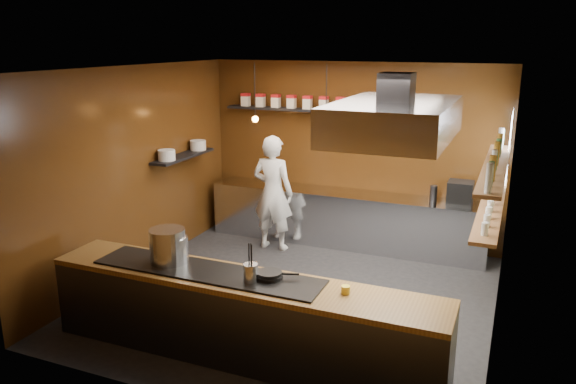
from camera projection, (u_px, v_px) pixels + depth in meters
The scene contains 26 objects.
floor at pixel (296, 296), 7.56m from camera, with size 5.00×5.00×0.00m, color black.
back_wall at pixel (352, 153), 9.39m from camera, with size 5.00×5.00×0.00m, color #371D0A.
left_wall at pixel (136, 171), 8.09m from camera, with size 5.00×5.00×0.00m, color #371D0A.
right_wall at pixel (505, 211), 6.23m from camera, with size 5.00×5.00×0.00m, color #433F26.
ceiling at pixel (297, 69), 6.77m from camera, with size 5.00×5.00×0.00m, color silver.
window_pane at pixel (509, 149), 7.66m from camera, with size 1.00×1.00×0.00m, color white.
prep_counter at pixel (344, 218), 9.37m from camera, with size 4.60×0.65×0.90m, color silver.
pass_counter at pixel (241, 317), 6.01m from camera, with size 4.40×0.72×0.94m.
tin_shelf at pixel (299, 110), 9.41m from camera, with size 2.60×0.26×0.04m, color black.
plate_shelf at pixel (183, 156), 8.91m from camera, with size 0.30×1.40×0.04m, color black.
bottle_shelf_upper at pixel (495, 167), 6.45m from camera, with size 0.26×2.80×0.04m, color brown.
bottle_shelf_lower at pixel (491, 206), 6.57m from camera, with size 0.26×2.80×0.04m, color brown.
extractor_hood at pixel (395, 119), 6.06m from camera, with size 1.20×2.00×0.72m.
pendant_left at pixel (255, 116), 9.02m from camera, with size 0.10×0.10×0.95m.
pendant_right at pixel (326, 120), 8.58m from camera, with size 0.10×0.10×0.95m.
storage_tins at pixel (308, 102), 9.32m from camera, with size 2.43×0.13×0.22m.
plate_stacks at pixel (183, 150), 8.88m from camera, with size 0.26×1.16×0.16m.
bottles at pixel (496, 155), 6.41m from camera, with size 0.06×2.66×0.24m.
wine_glasses at pixel (492, 199), 6.55m from camera, with size 0.07×2.37×0.13m.
stockpot_large at pixel (168, 246), 6.21m from camera, with size 0.40×0.40×0.39m, color silver.
stockpot_small at pixel (174, 249), 6.23m from camera, with size 0.32×0.32×0.30m, color silver.
utensil_crock at pixel (251, 273), 5.72m from camera, with size 0.15×0.15×0.20m, color #B6B8BE.
frying_pan at pixel (270, 275), 5.83m from camera, with size 0.44×0.28×0.07m.
butter_jar at pixel (346, 290), 5.52m from camera, with size 0.09×0.09×0.08m, color yellow.
espresso_machine at pixel (460, 193), 8.51m from camera, with size 0.37×0.35×0.37m, color black.
chef at pixel (273, 193), 9.07m from camera, with size 0.69×0.45×1.89m, color silver.
Camera 1 is at (2.56, -6.43, 3.34)m, focal length 35.00 mm.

